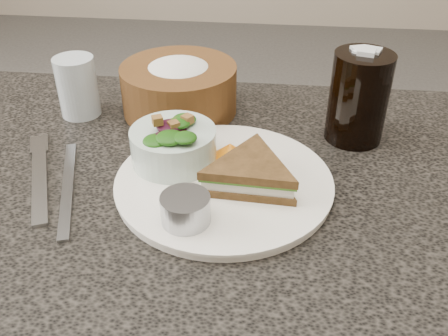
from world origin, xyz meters
TOP-DOWN VIEW (x-y plane):
  - dinner_plate at (0.05, 0.02)m, footprint 0.28×0.28m
  - sandwich at (0.09, 0.00)m, footprint 0.15×0.15m
  - salad_bowl at (-0.02, 0.05)m, footprint 0.14×0.14m
  - dressing_ramekin at (0.02, -0.07)m, footprint 0.07×0.07m
  - orange_wedge at (0.05, 0.07)m, footprint 0.06×0.06m
  - fork at (-0.20, -0.00)m, footprint 0.10×0.19m
  - knife at (-0.16, -0.01)m, footprint 0.08×0.21m
  - bread_basket at (-0.05, 0.23)m, footprint 0.21×0.21m
  - cola_glass at (0.23, 0.17)m, footprint 0.11×0.11m
  - water_glass at (-0.21, 0.20)m, footprint 0.09×0.09m

SIDE VIEW (x-z plane):
  - knife at x=-0.16m, z-range 0.75..0.75m
  - fork at x=-0.20m, z-range 0.75..0.76m
  - dinner_plate at x=0.05m, z-range 0.75..0.76m
  - orange_wedge at x=0.05m, z-range 0.76..0.79m
  - dressing_ramekin at x=0.02m, z-range 0.76..0.80m
  - sandwich at x=0.09m, z-range 0.76..0.80m
  - salad_bowl at x=-0.02m, z-range 0.76..0.83m
  - water_glass at x=-0.21m, z-range 0.75..0.85m
  - bread_basket at x=-0.05m, z-range 0.75..0.86m
  - cola_glass at x=0.23m, z-range 0.75..0.90m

